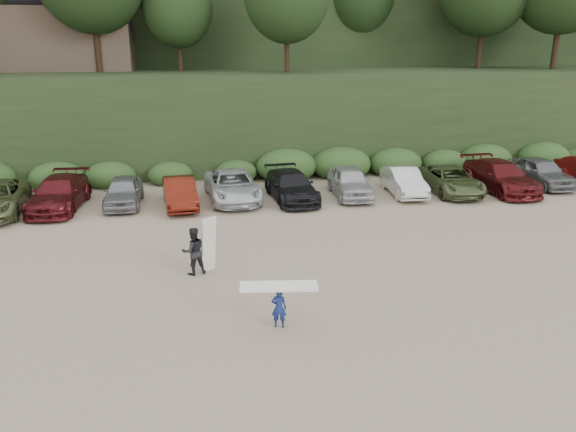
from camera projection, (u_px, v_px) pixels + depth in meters
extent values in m
plane|color=tan|center=(329.00, 274.00, 19.82)|extent=(120.00, 120.00, 0.00)
cube|color=black|center=(253.00, 114.00, 39.60)|extent=(80.00, 14.00, 6.00)
cube|color=black|center=(230.00, 40.00, 55.02)|extent=(90.00, 30.00, 16.00)
cube|color=#2B491E|center=(260.00, 170.00, 33.17)|extent=(46.20, 2.00, 1.20)
cube|color=brown|center=(72.00, 39.00, 37.95)|extent=(8.00, 6.00, 4.00)
imported|color=#541317|center=(59.00, 193.00, 27.40)|extent=(2.62, 5.53, 1.56)
imported|color=gray|center=(124.00, 191.00, 27.98)|extent=(1.78, 4.29, 1.45)
imported|color=#5D180D|center=(180.00, 193.00, 27.78)|extent=(1.87, 4.44, 1.43)
imported|color=silver|center=(232.00, 186.00, 28.92)|extent=(2.86, 5.57, 1.50)
imported|color=black|center=(291.00, 186.00, 28.97)|extent=(2.44, 5.21, 1.47)
imported|color=#B6B5BB|center=(350.00, 182.00, 29.65)|extent=(2.09, 4.69, 1.57)
imported|color=silver|center=(404.00, 181.00, 30.01)|extent=(1.80, 4.44, 1.43)
imported|color=#526037|center=(451.00, 180.00, 30.35)|extent=(2.49, 5.11, 1.40)
imported|color=#581417|center=(500.00, 176.00, 30.67)|extent=(2.45, 5.69, 1.63)
imported|color=slate|center=(540.00, 172.00, 31.84)|extent=(2.06, 4.77, 1.60)
imported|color=navy|center=(279.00, 308.00, 16.02)|extent=(0.50, 0.40, 1.20)
cube|color=white|center=(279.00, 286.00, 15.82)|extent=(2.26, 0.92, 0.09)
imported|color=black|center=(193.00, 251.00, 19.63)|extent=(0.98, 0.85, 1.72)
cube|color=silver|center=(209.00, 245.00, 19.81)|extent=(0.64, 0.57, 2.03)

